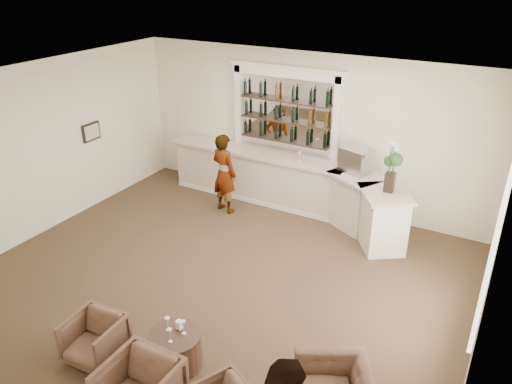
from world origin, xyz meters
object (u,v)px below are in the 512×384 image
cocktail_table (176,349)px  sommelier (224,173)px  espresso_machine (356,160)px  flower_vase (392,163)px  bar_counter (289,184)px  armchair_left (95,339)px

cocktail_table → sommelier: bearing=114.2°
espresso_machine → flower_vase: flower_vase is taller
sommelier → flower_vase: size_ratio=1.79×
bar_counter → cocktail_table: bar_counter is taller
cocktail_table → espresso_machine: bearing=82.0°
cocktail_table → armchair_left: armchair_left is taller
espresso_machine → flower_vase: size_ratio=0.58×
flower_vase → espresso_machine: bearing=144.7°
sommelier → flower_vase: bearing=-162.5°
armchair_left → espresso_machine: (1.72, 5.41, 1.06)m
sommelier → flower_vase: (3.40, 0.22, 0.82)m
bar_counter → flower_vase: flower_vase is taller
cocktail_table → espresso_machine: size_ratio=1.27×
armchair_left → espresso_machine: 5.77m
flower_vase → armchair_left: bearing=-117.9°
sommelier → espresso_machine: bearing=-148.7°
bar_counter → espresso_machine: size_ratio=10.25×
bar_counter → cocktail_table: 4.99m
cocktail_table → espresso_machine: (0.70, 4.97, 1.14)m
flower_vase → sommelier: bearing=-176.3°
espresso_machine → armchair_left: bearing=-90.5°
espresso_machine → cocktail_table: bearing=-80.8°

